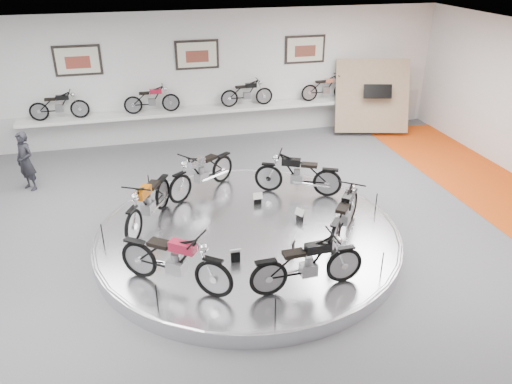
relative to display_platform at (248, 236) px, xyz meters
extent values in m
plane|color=#505052|center=(0.00, -0.30, -0.15)|extent=(16.00, 16.00, 0.00)
plane|color=white|center=(0.00, -0.30, 3.85)|extent=(16.00, 16.00, 0.00)
plane|color=silver|center=(0.00, 6.70, 1.85)|extent=(16.00, 0.00, 16.00)
cube|color=#BCBCBA|center=(0.00, 6.68, 0.40)|extent=(15.68, 0.04, 1.10)
cylinder|color=silver|center=(0.00, 0.00, 0.00)|extent=(6.40, 6.40, 0.30)
torus|color=#B2B2BA|center=(0.00, 0.00, 0.12)|extent=(6.40, 6.40, 0.10)
cube|color=silver|center=(0.00, 6.40, 0.85)|extent=(11.00, 0.55, 0.10)
cube|color=beige|center=(-3.50, 6.66, 2.55)|extent=(1.35, 0.06, 0.88)
cube|color=beige|center=(0.00, 6.66, 2.55)|extent=(1.35, 0.06, 0.88)
cube|color=beige|center=(3.50, 6.66, 2.55)|extent=(1.35, 0.06, 0.88)
cube|color=#96795F|center=(5.60, 5.80, 1.10)|extent=(2.56, 1.52, 2.30)
imported|color=black|center=(-4.89, 3.94, 0.62)|extent=(0.66, 0.66, 1.55)
camera|label=1|loc=(-2.07, -8.88, 5.60)|focal=35.00mm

